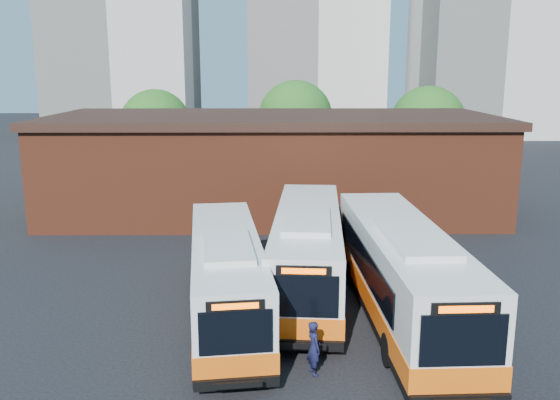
{
  "coord_description": "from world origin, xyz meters",
  "views": [
    {
      "loc": [
        0.11,
        -18.7,
        9.31
      ],
      "look_at": [
        0.35,
        5.48,
        3.94
      ],
      "focal_mm": 38.0,
      "sensor_mm": 36.0,
      "label": 1
    }
  ],
  "objects_px": {
    "bus_midwest": "(226,278)",
    "bus_east": "(402,276)",
    "transit_worker": "(314,348)",
    "bus_mideast": "(307,253)"
  },
  "relations": [
    {
      "from": "bus_mideast",
      "to": "bus_midwest",
      "type": "bearing_deg",
      "value": -134.9
    },
    {
      "from": "bus_midwest",
      "to": "bus_east",
      "type": "xyz_separation_m",
      "value": [
        6.63,
        -0.32,
        0.18
      ]
    },
    {
      "from": "transit_worker",
      "to": "bus_east",
      "type": "bearing_deg",
      "value": -60.66
    },
    {
      "from": "bus_midwest",
      "to": "bus_east",
      "type": "distance_m",
      "value": 6.64
    },
    {
      "from": "bus_mideast",
      "to": "transit_worker",
      "type": "distance_m",
      "value": 7.35
    },
    {
      "from": "bus_midwest",
      "to": "transit_worker",
      "type": "bearing_deg",
      "value": -63.18
    },
    {
      "from": "bus_east",
      "to": "bus_mideast",
      "type": "bearing_deg",
      "value": 135.41
    },
    {
      "from": "transit_worker",
      "to": "bus_midwest",
      "type": "bearing_deg",
      "value": 13.8
    },
    {
      "from": "bus_east",
      "to": "transit_worker",
      "type": "distance_m",
      "value": 5.58
    },
    {
      "from": "bus_midwest",
      "to": "bus_east",
      "type": "height_order",
      "value": "bus_east"
    }
  ]
}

